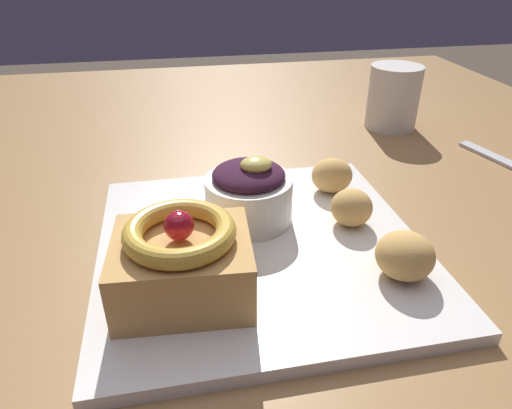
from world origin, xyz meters
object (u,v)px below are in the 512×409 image
Objects in this scene: front_plate at (260,247)px; fritter_back at (405,255)px; fritter_middle at (352,207)px; coffee_mug at (393,97)px; cake_slice at (182,260)px; berry_ramekin at (249,193)px; fritter_front at (332,175)px.

fritter_back reaches higher than front_plate.
coffee_mug is (0.17, 0.27, 0.02)m from fritter_middle.
cake_slice is (-0.07, -0.06, 0.04)m from front_plate.
fritter_back is (0.18, -0.01, -0.01)m from cake_slice.
coffee_mug is (0.26, 0.29, 0.04)m from front_plate.
cake_slice is 1.16× the size of coffee_mug.
berry_ramekin is 1.75× the size of fritter_back.
berry_ramekin reaches higher than fritter_middle.
coffee_mug reaches higher than front_plate.
front_plate is 6.03× the size of fritter_back.
front_plate is 0.05m from berry_ramekin.
berry_ramekin is (-0.00, 0.04, 0.04)m from front_plate.
fritter_middle is (-0.00, -0.07, -0.00)m from fritter_front.
berry_ramekin is 2.08× the size of fritter_middle.
front_plate is 0.10m from fritter_middle.
fritter_back is (0.11, -0.07, 0.03)m from front_plate.
berry_ramekin reaches higher than front_plate.
cake_slice reaches higher than berry_ramekin.
coffee_mug is (0.34, 0.35, 0.00)m from cake_slice.
fritter_middle is 0.84× the size of fritter_back.
fritter_front is (0.10, 0.04, -0.01)m from berry_ramekin.
cake_slice is at bearing -140.69° from front_plate.
berry_ramekin is 0.36m from coffee_mug.
fritter_middle is at bearing -122.03° from coffee_mug.
berry_ramekin is 0.16m from fritter_back.
front_plate is at bearing -171.47° from fritter_middle.
fritter_middle is at bearing -93.45° from fritter_front.
front_plate is at bearing 39.31° from cake_slice.
fritter_front is 1.10× the size of fritter_middle.
fritter_front is (0.17, 0.14, -0.01)m from cake_slice.
fritter_back is at bearing -113.86° from coffee_mug.
cake_slice reaches higher than front_plate.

